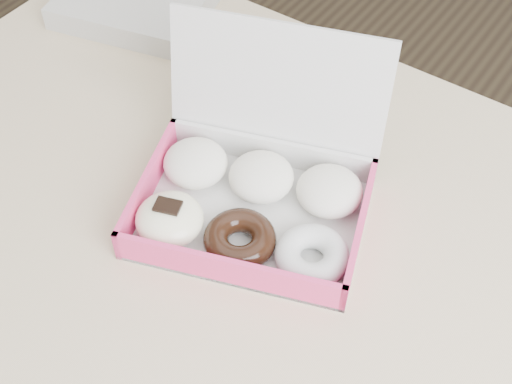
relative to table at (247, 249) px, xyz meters
The scene contains 3 objects.
table is the anchor object (origin of this frame).
donut_box 0.11m from the table, 84.30° to the left, with size 0.36×0.34×0.21m.
newspapers 0.50m from the table, 148.17° to the left, with size 0.24×0.20×0.04m, color silver.
Camera 1 is at (0.35, -0.48, 1.49)m, focal length 50.00 mm.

